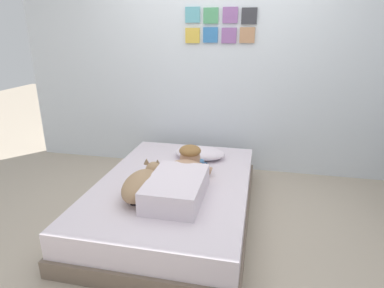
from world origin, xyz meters
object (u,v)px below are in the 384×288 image
Objects in this scene: coffee_cup at (200,164)px; bed at (174,198)px; dog at (143,183)px; cell_phone at (138,201)px; person_lying at (181,179)px; pillow at (200,153)px.

bed is at bearing -116.62° from coffee_cup.
cell_phone is at bearing -91.90° from dog.
cell_phone is at bearing -138.42° from person_lying.
pillow is 0.93m from dog.
bed is at bearing 60.50° from dog.
pillow is at bearing 71.48° from dog.
pillow is 0.57× the size of person_lying.
pillow is at bearing 78.00° from bed.
coffee_cup is 0.89× the size of cell_phone.
coffee_cup is (0.05, -0.24, -0.02)m from pillow.
cell_phone is at bearing -114.67° from coffee_cup.
person_lying is at bearing -97.27° from coffee_cup.
dog is at bearing -108.52° from pillow.
bed is 0.45m from dog.
bed is 0.63m from pillow.
pillow is at bearing 100.72° from coffee_cup.
coffee_cup is at bearing 63.38° from bed.
dog reaches higher than coffee_cup.
cell_phone reaches higher than bed.
pillow is at bearing 73.21° from cell_phone.
cell_phone is at bearing -106.79° from pillow.
coffee_cup is at bearing 65.33° from cell_phone.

